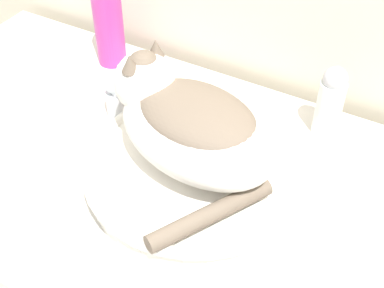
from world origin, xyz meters
The scene contains 5 objects.
sink_basin centered at (0.05, 0.32, 0.90)m, with size 0.39×0.39×0.06m.
cat centered at (0.03, 0.32, 1.00)m, with size 0.32×0.32×0.17m.
faucet centered at (-0.17, 0.40, 0.93)m, with size 0.12×0.07×0.12m.
deodorant_stick centered at (0.20, 0.56, 0.94)m, with size 0.05×0.05×0.15m.
shampoo_bottle_tall centered at (-0.30, 0.56, 0.97)m, with size 0.06×0.06×0.22m.
Camera 1 is at (0.35, -0.25, 1.55)m, focal length 50.00 mm.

